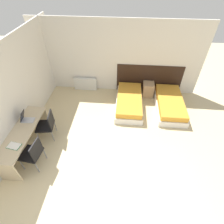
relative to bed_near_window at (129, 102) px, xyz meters
The scene contains 13 objects.
ground_plane 3.47m from the bed_near_window, 98.84° to the right, with size 20.00×20.00×0.00m, color beige.
wall_back 1.64m from the bed_near_window, 117.17° to the left, with size 6.13×0.05×2.70m.
wall_left 3.54m from the bed_near_window, 158.89° to the right, with size 0.05×5.44×2.70m.
headboard_panel 1.29m from the bed_near_window, 54.33° to the left, with size 2.47×0.03×1.14m.
bed_near_window is the anchor object (origin of this frame).
bed_near_door 1.44m from the bed_near_window, ahead, with size 0.94×1.93×0.42m.
nightstand 1.04m from the bed_near_window, 46.52° to the left, with size 0.41×0.42×0.53m.
radiator 2.01m from the bed_near_window, 152.78° to the left, with size 0.90×0.12×0.51m.
desk 3.55m from the bed_near_window, 142.85° to the right, with size 0.57×1.98×0.73m.
chair_near_laptop 2.89m from the bed_near_window, 145.16° to the right, with size 0.54×0.54×0.93m.
chair_near_notebook 3.54m from the bed_near_window, 132.03° to the right, with size 0.52×0.52×0.93m.
laptop 3.39m from the bed_near_window, 148.63° to the right, with size 0.36×0.24×0.34m.
open_notebook 3.84m from the bed_near_window, 136.72° to the right, with size 0.34×0.25×0.02m.
Camera 1 is at (0.36, -1.51, 4.19)m, focal length 28.00 mm.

